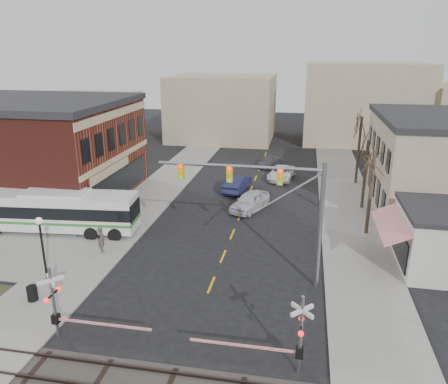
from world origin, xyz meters
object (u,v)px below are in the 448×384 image
at_px(pedestrian_far, 82,225).
at_px(traffic_signal_mast, 275,197).
at_px(trash_bin, 32,293).
at_px(car_d, 269,161).
at_px(rr_crossing_east, 291,335).
at_px(street_lamp, 41,236).
at_px(pedestrian_near, 102,239).
at_px(car_b, 237,183).
at_px(rr_crossing_west, 62,305).
at_px(car_c, 281,173).
at_px(car_a, 250,201).
at_px(transit_bus, 57,210).

bearing_deg(pedestrian_far, traffic_signal_mast, -68.84).
height_order(trash_bin, car_d, car_d).
bearing_deg(rr_crossing_east, traffic_signal_mast, 100.28).
relative_size(traffic_signal_mast, street_lamp, 2.36).
bearing_deg(pedestrian_near, car_d, -41.54).
relative_size(rr_crossing_east, car_b, 1.09).
height_order(rr_crossing_west, pedestrian_far, rr_crossing_west).
bearing_deg(rr_crossing_west, car_c, 73.42).
xyz_separation_m(traffic_signal_mast, car_a, (-3.05, 12.64, -4.90)).
relative_size(transit_bus, rr_crossing_east, 2.30).
bearing_deg(car_d, car_c, -53.00).
relative_size(transit_bus, pedestrian_far, 7.02).
xyz_separation_m(transit_bus, traffic_signal_mast, (17.50, -4.80, 3.90)).
bearing_deg(trash_bin, rr_crossing_west, -37.02).
distance_m(car_c, pedestrian_near, 24.15).
xyz_separation_m(car_b, car_d, (2.42, 10.67, -0.18)).
distance_m(rr_crossing_west, street_lamp, 6.66).
distance_m(trash_bin, pedestrian_far, 9.24).
relative_size(rr_crossing_west, pedestrian_near, 2.85).
distance_m(transit_bus, car_a, 16.47).
relative_size(street_lamp, pedestrian_far, 2.31).
relative_size(car_d, pedestrian_near, 2.35).
xyz_separation_m(car_a, car_d, (0.43, 15.87, -0.17)).
distance_m(transit_bus, pedestrian_near, 5.98).
height_order(transit_bus, car_a, transit_bus).
relative_size(car_a, car_b, 0.96).
relative_size(car_a, car_c, 0.94).
relative_size(traffic_signal_mast, car_d, 2.17).
bearing_deg(rr_crossing_west, pedestrian_near, 104.45).
height_order(traffic_signal_mast, pedestrian_near, traffic_signal_mast).
xyz_separation_m(traffic_signal_mast, car_c, (-0.81, 23.04, -5.01)).
bearing_deg(car_c, car_b, -120.40).
height_order(car_c, pedestrian_near, pedestrian_near).
xyz_separation_m(car_a, pedestrian_far, (-12.15, -8.44, 0.20)).
xyz_separation_m(rr_crossing_west, car_c, (9.13, 30.65, -1.24)).
bearing_deg(car_a, street_lamp, -103.52).
bearing_deg(car_c, rr_crossing_west, -97.81).
distance_m(street_lamp, pedestrian_near, 5.14).
bearing_deg(rr_crossing_east, pedestrian_far, 143.84).
bearing_deg(trash_bin, car_b, 69.45).
bearing_deg(street_lamp, trash_bin, -77.01).
distance_m(rr_crossing_east, car_d, 36.71).
height_order(traffic_signal_mast, car_d, traffic_signal_mast).
xyz_separation_m(rr_crossing_east, pedestrian_far, (-16.64, 12.16, -0.93)).
bearing_deg(traffic_signal_mast, street_lamp, -169.75).
xyz_separation_m(rr_crossing_east, car_b, (-6.49, 25.79, -1.12)).
height_order(transit_bus, car_c, transit_bus).
height_order(street_lamp, trash_bin, street_lamp).
xyz_separation_m(traffic_signal_mast, car_d, (-2.62, 28.50, -5.07)).
height_order(car_c, car_d, car_c).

